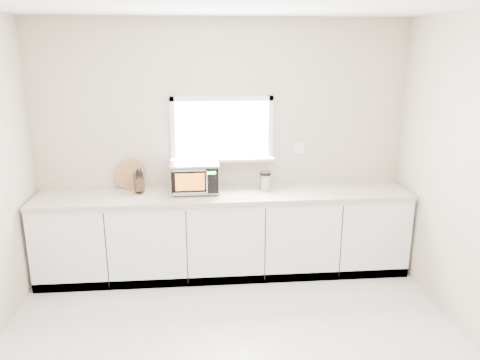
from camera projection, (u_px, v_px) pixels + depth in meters
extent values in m
cube|color=#BBA895|center=(222.00, 147.00, 5.09)|extent=(4.00, 0.02, 2.70)
cube|color=white|center=(222.00, 129.00, 5.02)|extent=(1.00, 0.02, 0.60)
cube|color=white|center=(223.00, 159.00, 5.05)|extent=(1.12, 0.16, 0.03)
cube|color=white|center=(222.00, 99.00, 4.92)|extent=(1.10, 0.04, 0.05)
cube|color=white|center=(222.00, 159.00, 5.10)|extent=(1.10, 0.04, 0.05)
cube|color=white|center=(173.00, 130.00, 4.96)|extent=(0.05, 0.04, 0.70)
cube|color=white|center=(271.00, 128.00, 5.05)|extent=(0.05, 0.04, 0.70)
cube|color=white|center=(299.00, 148.00, 5.16)|extent=(0.12, 0.01, 0.12)
cube|color=white|center=(225.00, 235.00, 5.05)|extent=(3.92, 0.60, 0.88)
cube|color=#B5AD95|center=(224.00, 195.00, 4.92)|extent=(3.92, 0.64, 0.04)
cylinder|color=black|center=(175.00, 196.00, 4.79)|extent=(0.02, 0.02, 0.01)
cylinder|color=black|center=(175.00, 187.00, 5.08)|extent=(0.02, 0.02, 0.01)
cylinder|color=black|center=(216.00, 194.00, 4.84)|extent=(0.02, 0.02, 0.01)
cylinder|color=black|center=(214.00, 186.00, 5.12)|extent=(0.02, 0.02, 0.01)
cube|color=#AAACB1|center=(195.00, 177.00, 4.92)|extent=(0.51, 0.39, 0.30)
cube|color=black|center=(195.00, 182.00, 4.73)|extent=(0.48, 0.02, 0.26)
cube|color=orange|center=(190.00, 182.00, 4.72)|extent=(0.29, 0.01, 0.18)
cylinder|color=silver|center=(207.00, 182.00, 4.72)|extent=(0.02, 0.02, 0.23)
cube|color=black|center=(212.00, 181.00, 4.74)|extent=(0.12, 0.01, 0.26)
cube|color=#19FF33|center=(212.00, 173.00, 4.71)|extent=(0.08, 0.01, 0.03)
cube|color=silver|center=(194.00, 162.00, 4.87)|extent=(0.51, 0.39, 0.01)
cube|color=#462919|center=(139.00, 182.00, 4.90)|extent=(0.14, 0.21, 0.23)
cube|color=black|center=(136.00, 175.00, 4.82)|extent=(0.02, 0.04, 0.08)
cube|color=black|center=(139.00, 174.00, 4.83)|extent=(0.02, 0.04, 0.08)
cube|color=black|center=(142.00, 175.00, 4.84)|extent=(0.02, 0.04, 0.08)
cube|color=black|center=(138.00, 172.00, 4.82)|extent=(0.02, 0.04, 0.08)
cube|color=black|center=(141.00, 172.00, 4.83)|extent=(0.02, 0.04, 0.08)
cylinder|color=#AE7243|center=(130.00, 174.00, 5.02)|extent=(0.33, 0.08, 0.33)
cylinder|color=#AAACB1|center=(265.00, 183.00, 4.99)|extent=(0.14, 0.14, 0.17)
cylinder|color=black|center=(265.00, 173.00, 4.96)|extent=(0.13, 0.13, 0.04)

